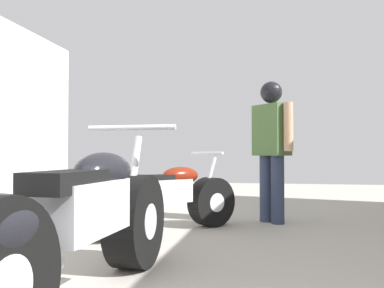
# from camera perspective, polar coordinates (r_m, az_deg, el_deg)

# --- Properties ---
(ground_plane) EXTENTS (15.65, 15.65, 0.00)m
(ground_plane) POSITION_cam_1_polar(r_m,az_deg,el_deg) (3.71, -0.43, -13.90)
(ground_plane) COLOR #A8A399
(motorcycle_maroon_cruiser) EXTENTS (0.64, 2.15, 1.00)m
(motorcycle_maroon_cruiser) POSITION_cam_1_polar(r_m,az_deg,el_deg) (2.21, -15.52, -11.38)
(motorcycle_maroon_cruiser) COLOR black
(motorcycle_maroon_cruiser) RESTS_ON ground_plane
(motorcycle_black_naked) EXTENTS (1.31, 1.46, 0.83)m
(motorcycle_black_naked) POSITION_cam_1_polar(r_m,az_deg,el_deg) (4.14, -4.13, -7.80)
(motorcycle_black_naked) COLOR black
(motorcycle_black_naked) RESTS_ON ground_plane
(mechanic_in_blue) EXTENTS (0.52, 0.55, 1.66)m
(mechanic_in_blue) POSITION_cam_1_polar(r_m,az_deg,el_deg) (4.84, 11.16, 0.87)
(mechanic_in_blue) COLOR #2D3851
(mechanic_in_blue) RESTS_ON ground_plane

